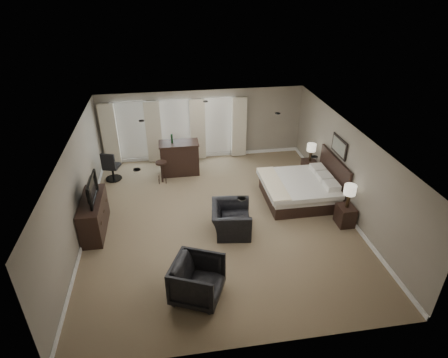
{
  "coord_description": "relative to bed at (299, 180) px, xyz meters",
  "views": [
    {
      "loc": [
        -1.26,
        -8.81,
        6.34
      ],
      "look_at": [
        0.2,
        0.4,
        1.1
      ],
      "focal_mm": 30.0,
      "sensor_mm": 36.0,
      "label": 1
    }
  ],
  "objects": [
    {
      "name": "dresser",
      "position": [
        -6.03,
        -0.65,
        -0.2
      ],
      "size": [
        0.55,
        1.71,
        0.99
      ],
      "primitive_type": "cube",
      "color": "black",
      "rests_on": "ground"
    },
    {
      "name": "nightstand_far",
      "position": [
        0.89,
        1.45,
        -0.4
      ],
      "size": [
        0.43,
        0.53,
        0.58
      ],
      "primitive_type": "cube",
      "color": "black",
      "rests_on": "ground"
    },
    {
      "name": "armchair_near",
      "position": [
        -2.34,
        -1.25,
        -0.17
      ],
      "size": [
        0.93,
        1.29,
        1.05
      ],
      "primitive_type": "imported",
      "rotation": [
        0.0,
        0.0,
        1.44
      ],
      "color": "black",
      "rests_on": "ground"
    },
    {
      "name": "bed",
      "position": [
        0.0,
        0.0,
        0.0
      ],
      "size": [
        2.18,
        2.08,
        1.39
      ],
      "primitive_type": "cube",
      "color": "silver",
      "rests_on": "ground"
    },
    {
      "name": "tv",
      "position": [
        -6.03,
        -0.65,
        0.37
      ],
      "size": [
        0.64,
        1.12,
        0.15
      ],
      "primitive_type": "imported",
      "rotation": [
        0.0,
        0.0,
        1.57
      ],
      "color": "black",
      "rests_on": "dresser"
    },
    {
      "name": "window_bay",
      "position": [
        -3.58,
        3.44,
        0.51
      ],
      "size": [
        5.25,
        0.2,
        2.3
      ],
      "color": "silver",
      "rests_on": "room"
    },
    {
      "name": "bar_counter",
      "position": [
        -3.54,
        2.35,
        -0.1
      ],
      "size": [
        1.36,
        0.71,
        1.18
      ],
      "primitive_type": "cube",
      "color": "black",
      "rests_on": "ground"
    },
    {
      "name": "room",
      "position": [
        -2.58,
        -0.67,
        0.61
      ],
      "size": [
        7.6,
        8.6,
        2.64
      ],
      "color": "#74634A",
      "rests_on": "ground"
    },
    {
      "name": "armchair_far",
      "position": [
        -3.47,
        -3.5,
        -0.17
      ],
      "size": [
        1.29,
        1.32,
        1.05
      ],
      "primitive_type": "imported",
      "rotation": [
        0.0,
        0.0,
        1.16
      ],
      "color": "black",
      "rests_on": "ground"
    },
    {
      "name": "lamp_far",
      "position": [
        0.89,
        1.45,
        0.2
      ],
      "size": [
        0.31,
        0.31,
        0.63
      ],
      "primitive_type": "cube",
      "color": "beige",
      "rests_on": "nightstand_far"
    },
    {
      "name": "bar_stool_left",
      "position": [
        -4.17,
        1.78,
        -0.31
      ],
      "size": [
        0.37,
        0.37,
        0.77
      ],
      "primitive_type": "cube",
      "rotation": [
        0.0,
        0.0,
        -0.02
      ],
      "color": "black",
      "rests_on": "ground"
    },
    {
      "name": "bar_stool_right",
      "position": [
        -3.17,
        2.73,
        -0.31
      ],
      "size": [
        0.43,
        0.43,
        0.76
      ],
      "primitive_type": "cube",
      "rotation": [
        0.0,
        0.0,
        -0.2
      ],
      "color": "black",
      "rests_on": "ground"
    },
    {
      "name": "desk_chair",
      "position": [
        -5.84,
        2.25,
        -0.16
      ],
      "size": [
        0.68,
        0.68,
        1.07
      ],
      "primitive_type": "cube",
      "rotation": [
        0.0,
        0.0,
        2.85
      ],
      "color": "black",
      "rests_on": "ground"
    },
    {
      "name": "nightstand_near",
      "position": [
        0.89,
        -1.45,
        -0.4
      ],
      "size": [
        0.44,
        0.53,
        0.58
      ],
      "primitive_type": "cube",
      "color": "black",
      "rests_on": "ground"
    },
    {
      "name": "lamp_near",
      "position": [
        0.89,
        -1.45,
        0.23
      ],
      "size": [
        0.33,
        0.33,
        0.69
      ],
      "primitive_type": "cube",
      "color": "beige",
      "rests_on": "nightstand_near"
    },
    {
      "name": "wall_art",
      "position": [
        1.12,
        0.0,
        1.06
      ],
      "size": [
        0.04,
        0.96,
        0.56
      ],
      "primitive_type": "cube",
      "color": "slate",
      "rests_on": "room"
    }
  ]
}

